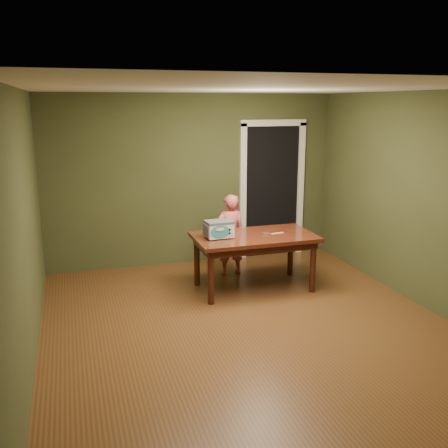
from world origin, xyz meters
name	(u,v)px	position (x,y,z in m)	size (l,w,h in m)	color
floor	(248,325)	(0.00, 0.00, 0.00)	(5.00, 5.00, 0.00)	brown
room_shell	(250,176)	(0.00, 0.00, 1.71)	(4.52, 5.02, 2.61)	#3F4625
doorway	(265,189)	(1.30, 2.78, 1.06)	(1.10, 0.66, 2.25)	black
dining_table	(254,242)	(0.47, 1.08, 0.65)	(1.60, 0.90, 0.75)	#3E180E
toy_oven	(219,229)	(-0.02, 1.08, 0.87)	(0.38, 0.27, 0.23)	#4C4F54
baking_pan	(266,234)	(0.63, 1.06, 0.76)	(0.10, 0.10, 0.02)	silver
spatula	(277,233)	(0.80, 1.06, 0.75)	(0.18, 0.03, 0.01)	#FFEB6E
child	(230,235)	(0.35, 1.74, 0.60)	(0.43, 0.29, 1.19)	#CA5355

